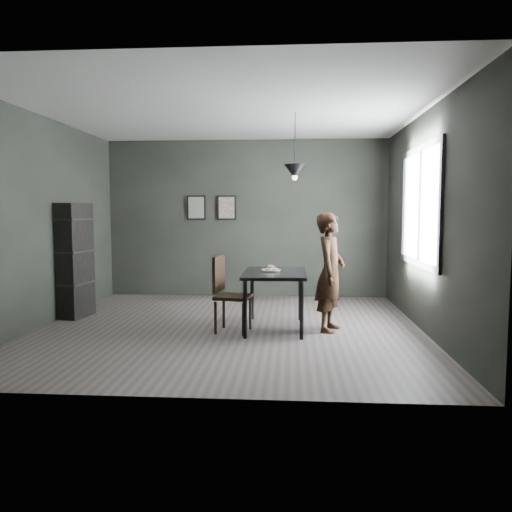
# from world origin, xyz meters

# --- Properties ---
(ground) EXTENTS (5.00, 5.00, 0.00)m
(ground) POSITION_xyz_m (0.00, 0.00, 0.00)
(ground) COLOR #393432
(ground) RESTS_ON ground
(back_wall) EXTENTS (5.00, 0.10, 2.80)m
(back_wall) POSITION_xyz_m (0.00, 2.50, 1.40)
(back_wall) COLOR black
(back_wall) RESTS_ON ground
(ceiling) EXTENTS (5.00, 5.00, 0.02)m
(ceiling) POSITION_xyz_m (0.00, 0.00, 2.80)
(ceiling) COLOR silver
(ceiling) RESTS_ON ground
(window_assembly) EXTENTS (0.04, 1.96, 1.56)m
(window_assembly) POSITION_xyz_m (2.47, 0.20, 1.60)
(window_assembly) COLOR white
(window_assembly) RESTS_ON ground
(cafe_table) EXTENTS (0.80, 1.20, 0.75)m
(cafe_table) POSITION_xyz_m (0.60, 0.00, 0.67)
(cafe_table) COLOR black
(cafe_table) RESTS_ON ground
(white_plate) EXTENTS (0.23, 0.23, 0.01)m
(white_plate) POSITION_xyz_m (0.55, 0.05, 0.76)
(white_plate) COLOR white
(white_plate) RESTS_ON cafe_table
(donut_pile) EXTENTS (0.16, 0.17, 0.07)m
(donut_pile) POSITION_xyz_m (0.55, 0.05, 0.79)
(donut_pile) COLOR beige
(donut_pile) RESTS_ON white_plate
(woman) EXTENTS (0.51, 0.63, 1.52)m
(woman) POSITION_xyz_m (1.31, -0.07, 0.76)
(woman) COLOR black
(woman) RESTS_ON ground
(wood_chair) EXTENTS (0.48, 0.48, 0.97)m
(wood_chair) POSITION_xyz_m (-0.01, -0.20, 0.55)
(wood_chair) COLOR black
(wood_chair) RESTS_ON ground
(shelf_unit) EXTENTS (0.40, 0.59, 1.65)m
(shelf_unit) POSITION_xyz_m (-2.32, 0.53, 0.83)
(shelf_unit) COLOR black
(shelf_unit) RESTS_ON ground
(pendant_lamp) EXTENTS (0.28, 0.28, 0.86)m
(pendant_lamp) POSITION_xyz_m (0.85, 0.10, 2.05)
(pendant_lamp) COLOR black
(pendant_lamp) RESTS_ON ground
(framed_print_left) EXTENTS (0.34, 0.04, 0.44)m
(framed_print_left) POSITION_xyz_m (-0.90, 2.47, 1.60)
(framed_print_left) COLOR black
(framed_print_left) RESTS_ON ground
(framed_print_right) EXTENTS (0.34, 0.04, 0.44)m
(framed_print_right) POSITION_xyz_m (-0.35, 2.47, 1.60)
(framed_print_right) COLOR black
(framed_print_right) RESTS_ON ground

